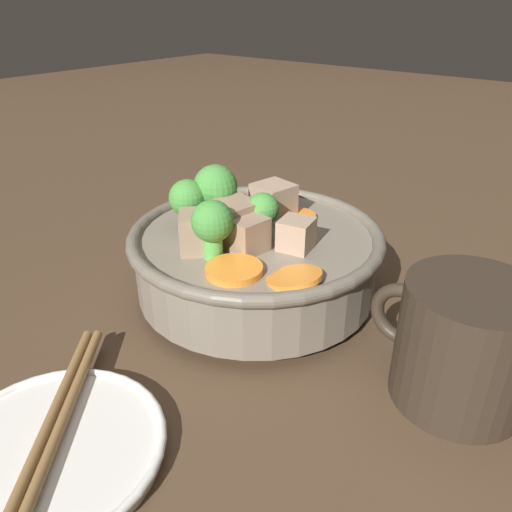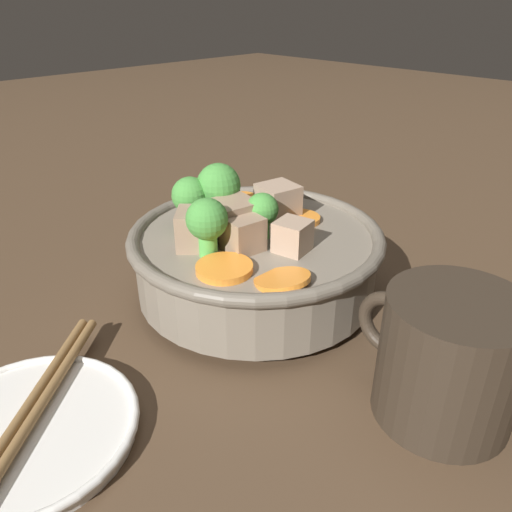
{
  "view_description": "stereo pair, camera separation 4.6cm",
  "coord_description": "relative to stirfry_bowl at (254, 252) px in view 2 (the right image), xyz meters",
  "views": [
    {
      "loc": [
        -0.25,
        0.32,
        0.26
      ],
      "look_at": [
        0.0,
        0.0,
        0.04
      ],
      "focal_mm": 35.0,
      "sensor_mm": 36.0,
      "label": 1
    },
    {
      "loc": [
        -0.29,
        0.29,
        0.26
      ],
      "look_at": [
        0.0,
        0.0,
        0.04
      ],
      "focal_mm": 35.0,
      "sensor_mm": 36.0,
      "label": 2
    }
  ],
  "objects": [
    {
      "name": "dark_mug",
      "position": [
        -0.19,
        0.01,
        -0.0
      ],
      "size": [
        0.12,
        0.09,
        0.09
      ],
      "color": "#33281E",
      "rests_on": "ground_plane"
    },
    {
      "name": "side_saucer",
      "position": [
        -0.02,
        0.23,
        -0.04
      ],
      "size": [
        0.14,
        0.14,
        0.01
      ],
      "color": "white",
      "rests_on": "ground_plane"
    },
    {
      "name": "ground_plane",
      "position": [
        -0.0,
        -0.0,
        -0.05
      ],
      "size": [
        3.0,
        3.0,
        0.0
      ],
      "primitive_type": "plane",
      "color": "#4C3826"
    },
    {
      "name": "stirfry_bowl",
      "position": [
        0.0,
        0.0,
        0.0
      ],
      "size": [
        0.23,
        0.23,
        0.12
      ],
      "color": "slate",
      "rests_on": "ground_plane"
    },
    {
      "name": "chopsticks_pair",
      "position": [
        -0.02,
        0.23,
        -0.03
      ],
      "size": [
        0.15,
        0.17,
        0.01
      ],
      "color": "olive",
      "rests_on": "side_saucer"
    }
  ]
}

